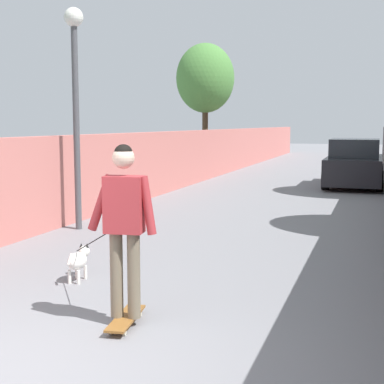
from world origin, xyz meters
The scene contains 8 objects.
ground_plane centered at (14.00, 0.00, 0.00)m, with size 80.00×80.00×0.00m, color gray.
wall_left centered at (12.00, 3.22, 0.90)m, with size 48.00×0.30×1.79m, color #CC726B.
tree_left_far centered at (19.00, 4.09, 3.86)m, with size 2.40×2.40×5.30m.
lamp_post centered at (6.01, 2.67, 2.87)m, with size 0.36×0.36×4.17m.
skateboard centered at (1.56, -0.41, 0.07)m, with size 0.82×0.31×0.08m.
person_skateboarder centered at (1.56, -0.41, 1.11)m, with size 0.27×0.72×1.75m.
dog centered at (2.84, 0.86, 0.28)m, with size 1.58×1.41×1.06m.
car_near centered at (15.41, -2.07, 0.71)m, with size 4.13×1.80×1.54m.
Camera 1 is at (-3.42, -2.77, 2.03)m, focal length 52.37 mm.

